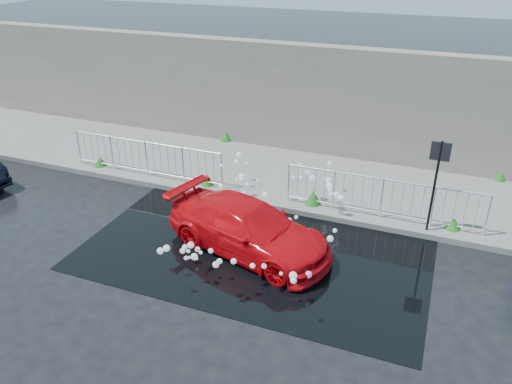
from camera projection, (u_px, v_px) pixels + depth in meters
ground at (220, 267)px, 11.24m from camera, size 90.00×90.00×0.00m
pavement at (289, 176)px, 15.36m from camera, size 30.00×4.00×0.15m
curb at (267, 205)px, 13.70m from camera, size 30.00×0.25×0.16m
retaining_wall at (312, 99)px, 16.36m from camera, size 30.00×0.60×3.50m
puddle at (257, 248)px, 11.91m from camera, size 8.00×5.00×0.01m
sign_post at (437, 172)px, 11.66m from camera, size 0.45×0.06×2.50m
railing_left at (146, 157)px, 15.00m from camera, size 5.05×0.05×1.10m
railing_right at (382, 197)px, 12.71m from camera, size 5.05×0.05×1.10m
weeds at (278, 175)px, 14.85m from camera, size 12.17×3.93×0.40m
water_spray at (268, 211)px, 12.13m from camera, size 3.67×5.70×1.11m
red_car at (248, 228)px, 11.58m from camera, size 4.43×2.71×1.20m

